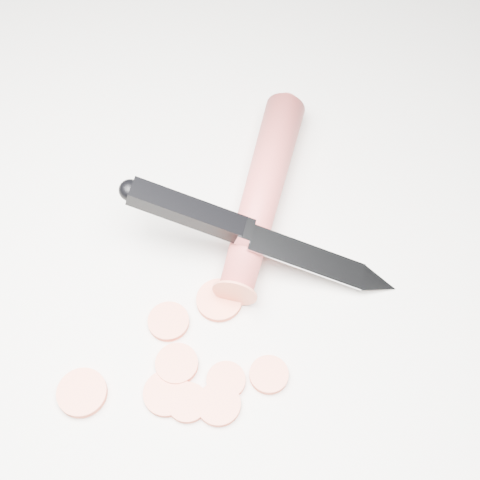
{
  "coord_description": "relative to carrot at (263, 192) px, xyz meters",
  "views": [
    {
      "loc": [
        0.05,
        -0.24,
        0.51
      ],
      "look_at": [
        0.04,
        0.05,
        0.02
      ],
      "focal_mm": 50.0,
      "sensor_mm": 36.0,
      "label": 1
    }
  ],
  "objects": [
    {
      "name": "ground",
      "position": [
        -0.06,
        -0.1,
        -0.02
      ],
      "size": [
        2.4,
        2.4,
        0.0
      ],
      "primitive_type": "plane",
      "color": "silver",
      "rests_on": "ground"
    },
    {
      "name": "carrot_slice_6",
      "position": [
        -0.03,
        -0.17,
        -0.02
      ],
      "size": [
        0.03,
        0.03,
        0.01
      ],
      "primitive_type": "cylinder",
      "color": "#EE7352",
      "rests_on": "ground"
    },
    {
      "name": "carrot_slice_5",
      "position": [
        -0.14,
        -0.18,
        -0.02
      ],
      "size": [
        0.04,
        0.04,
        0.01
      ],
      "primitive_type": "cylinder",
      "color": "#EE7352",
      "rests_on": "ground"
    },
    {
      "name": "carrot_slice_2",
      "position": [
        -0.04,
        -0.1,
        -0.02
      ],
      "size": [
        0.04,
        0.04,
        0.01
      ],
      "primitive_type": "cylinder",
      "color": "#EE7352",
      "rests_on": "ground"
    },
    {
      "name": "carrot_slice_7",
      "position": [
        -0.08,
        -0.18,
        -0.02
      ],
      "size": [
        0.04,
        0.04,
        0.01
      ],
      "primitive_type": "cylinder",
      "color": "#EE7352",
      "rests_on": "ground"
    },
    {
      "name": "carrot_slice_3",
      "position": [
        -0.04,
        -0.19,
        -0.02
      ],
      "size": [
        0.03,
        0.03,
        0.01
      ],
      "primitive_type": "cylinder",
      "color": "#EE7352",
      "rests_on": "ground"
    },
    {
      "name": "carrot_slice_4",
      "position": [
        0.0,
        -0.17,
        -0.02
      ],
      "size": [
        0.03,
        0.03,
        0.01
      ],
      "primitive_type": "cylinder",
      "color": "#EE7352",
      "rests_on": "ground"
    },
    {
      "name": "carrot_slice_0",
      "position": [
        -0.08,
        -0.12,
        -0.02
      ],
      "size": [
        0.03,
        0.03,
        0.01
      ],
      "primitive_type": "cylinder",
      "color": "#EE7352",
      "rests_on": "ground"
    },
    {
      "name": "carrot_slice_1",
      "position": [
        -0.07,
        -0.16,
        -0.02
      ],
      "size": [
        0.03,
        0.03,
        0.01
      ],
      "primitive_type": "cylinder",
      "color": "#EE7352",
      "rests_on": "ground"
    },
    {
      "name": "kitchen_knife",
      "position": [
        -0.0,
        -0.06,
        0.02
      ],
      "size": [
        0.24,
        0.08,
        0.08
      ],
      "primitive_type": null,
      "color": "#BBBDC2",
      "rests_on": "ground"
    },
    {
      "name": "carrot_slice_8",
      "position": [
        -0.06,
        -0.19,
        -0.02
      ],
      "size": [
        0.03,
        0.03,
        0.01
      ],
      "primitive_type": "cylinder",
      "color": "#EE7352",
      "rests_on": "ground"
    },
    {
      "name": "carrot",
      "position": [
        0.0,
        0.0,
        0.0
      ],
      "size": [
        0.08,
        0.21,
        0.03
      ],
      "primitive_type": "cylinder",
      "rotation": [
        1.57,
        0.0,
        -0.23
      ],
      "color": "#BE3E3C",
      "rests_on": "ground"
    }
  ]
}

